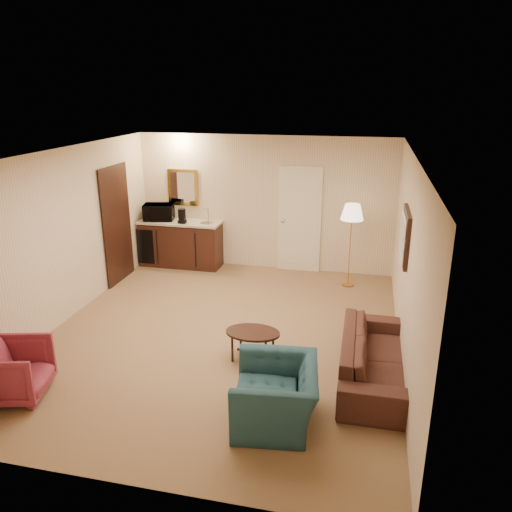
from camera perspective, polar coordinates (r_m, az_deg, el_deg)
The scene contains 11 objects.
ground at distance 7.41m, azimuth -3.89°, elevation -8.93°, with size 6.00×6.00×0.00m, color #856143.
room_walls at distance 7.53m, azimuth -3.23°, elevation 5.51°, with size 5.02×6.01×2.61m.
wetbar_cabinet at distance 10.13m, azimuth -8.55°, elevation 1.43°, with size 1.64×0.58×0.92m, color #321710.
sofa at distance 6.36m, azimuth 13.36°, elevation -10.42°, with size 2.00×0.58×0.78m, color black.
teal_armchair at distance 5.46m, azimuth 2.28°, elevation -14.58°, with size 1.01×0.65×0.88m, color #214C54.
rose_chair_near at distance 6.51m, azimuth -25.94°, elevation -11.47°, with size 0.71×0.67×0.73m, color #9A3241.
coffee_table at distance 6.68m, azimuth -0.36°, elevation -10.18°, with size 0.72×0.48×0.41m, color black.
floor_lamp at distance 9.04m, azimuth 10.71°, elevation 1.18°, with size 0.40×0.40×1.52m, color #C58C41.
waste_bin at distance 9.95m, azimuth -5.12°, elevation -0.59°, with size 0.25×0.25×0.31m, color black.
microwave at distance 10.13m, azimuth -11.07°, elevation 5.15°, with size 0.58×0.32×0.39m, color black.
coffee_maker at distance 9.84m, azimuth -8.45°, elevation 4.56°, with size 0.15×0.15×0.28m, color black.
Camera 1 is at (1.93, -6.28, 3.43)m, focal length 35.00 mm.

